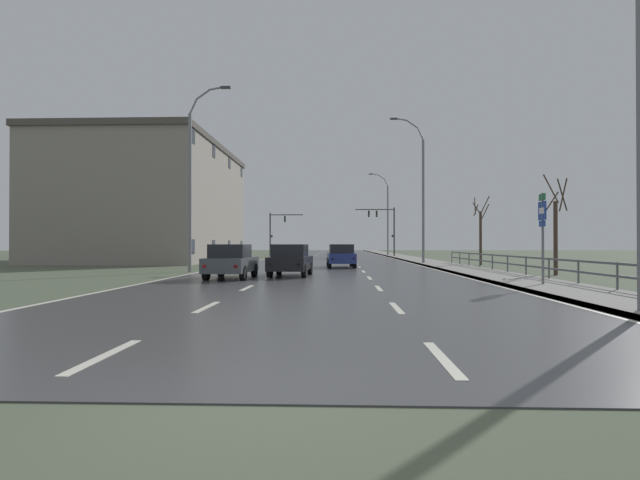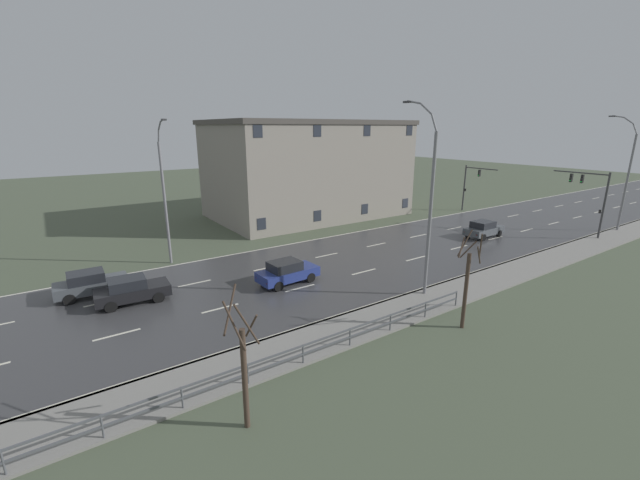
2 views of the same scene
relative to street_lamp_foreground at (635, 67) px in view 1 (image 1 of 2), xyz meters
The scene contains 18 objects.
ground_plane 42.62m from the street_lamp_foreground, 100.17° to the left, with size 160.00×160.00×0.12m.
road_asphalt_strip 54.39m from the street_lamp_foreground, 97.93° to the left, with size 14.00×120.00×0.03m.
sidewalk_right 53.88m from the street_lamp_foreground, 88.97° to the left, with size 3.00×120.00×0.12m.
guardrail 15.19m from the street_lamp_foreground, 80.47° to the left, with size 0.07×28.71×1.00m.
street_lamp_foreground is the anchor object (origin of this frame).
street_lamp_midground 28.43m from the street_lamp_foreground, 90.05° to the left, with size 2.70×0.24×11.62m.
street_lamp_distant 56.87m from the street_lamp_foreground, 90.03° to the left, with size 2.68×0.24×11.23m.
street_lamp_left_bank 22.66m from the street_lamp_foreground, 131.15° to the left, with size 2.44×0.24×10.65m.
highway_sign 8.08m from the street_lamp_foreground, 82.78° to the left, with size 0.09×0.68×3.45m.
traffic_signal_right 51.81m from the street_lamp_foreground, 90.83° to the left, with size 4.97×0.36×6.20m.
traffic_signal_left 54.89m from the street_lamp_foreground, 105.43° to the left, with size 4.33×0.36×5.62m.
car_distant 16.60m from the street_lamp_foreground, 123.92° to the left, with size 2.00×4.19×1.57m.
car_mid_centre 44.25m from the street_lamp_foreground, 97.93° to the left, with size 1.88×4.12×1.57m.
car_near_left 23.72m from the street_lamp_foreground, 105.91° to the left, with size 2.01×4.19×1.57m.
car_far_left 16.75m from the street_lamp_foreground, 135.24° to the left, with size 1.91×4.14×1.57m.
brick_building 42.94m from the street_lamp_foreground, 124.33° to the left, with size 13.64×21.69×10.85m.
bare_tree_near 15.53m from the street_lamp_foreground, 72.85° to the left, with size 1.14×1.05×5.15m.
bare_tree_mid 27.30m from the street_lamp_foreground, 81.22° to the left, with size 1.23×1.28×5.22m.
Camera 1 is at (0.92, -4.85, 1.57)m, focal length 28.10 mm.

